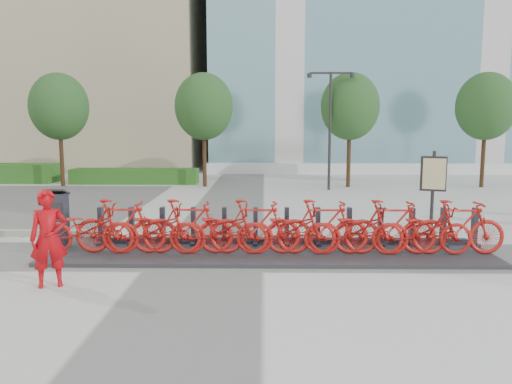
{
  "coord_description": "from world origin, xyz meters",
  "views": [
    {
      "loc": [
        1.2,
        -10.47,
        2.85
      ],
      "look_at": [
        1.0,
        1.5,
        1.2
      ],
      "focal_mm": 35.0,
      "sensor_mm": 36.0,
      "label": 1
    }
  ],
  "objects_px": {
    "bike_0": "(87,229)",
    "worker_red": "(49,238)",
    "kiosk": "(60,219)",
    "map_sign": "(433,177)"
  },
  "relations": [
    {
      "from": "bike_0",
      "to": "worker_red",
      "type": "height_order",
      "value": "worker_red"
    },
    {
      "from": "bike_0",
      "to": "kiosk",
      "type": "xyz_separation_m",
      "value": [
        -0.82,
        0.55,
        0.11
      ]
    },
    {
      "from": "bike_0",
      "to": "map_sign",
      "type": "xyz_separation_m",
      "value": [
        8.44,
        3.23,
        0.79
      ]
    },
    {
      "from": "map_sign",
      "to": "worker_red",
      "type": "bearing_deg",
      "value": -129.65
    },
    {
      "from": "kiosk",
      "to": "worker_red",
      "type": "xyz_separation_m",
      "value": [
        0.86,
        -2.54,
        0.14
      ]
    },
    {
      "from": "worker_red",
      "to": "kiosk",
      "type": "bearing_deg",
      "value": 88.32
    },
    {
      "from": "bike_0",
      "to": "map_sign",
      "type": "relative_size",
      "value": 0.95
    },
    {
      "from": "kiosk",
      "to": "bike_0",
      "type": "bearing_deg",
      "value": -30.16
    },
    {
      "from": "kiosk",
      "to": "worker_red",
      "type": "distance_m",
      "value": 2.68
    },
    {
      "from": "kiosk",
      "to": "worker_red",
      "type": "height_order",
      "value": "worker_red"
    }
  ]
}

